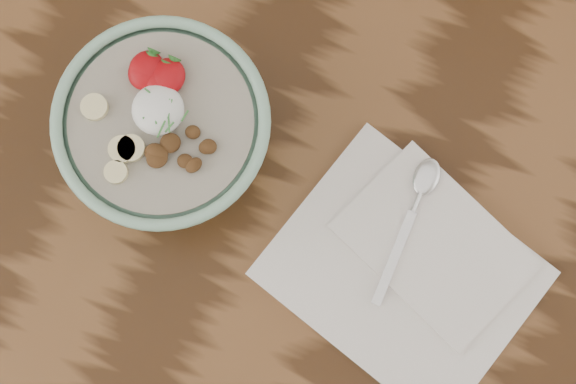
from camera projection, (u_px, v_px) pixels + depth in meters
The scene contains 4 objects.
table at pixel (197, 257), 94.79cm from camera, with size 160.00×90.00×75.00cm.
breakfast_bowl at pixel (167, 131), 80.30cm from camera, with size 21.04×21.04×13.68cm.
napkin at pixel (409, 267), 84.67cm from camera, with size 30.61×27.17×1.59cm.
spoon at pixel (419, 197), 84.49cm from camera, with size 2.81×16.61×0.87cm.
Camera 1 is at (12.47, -1.90, 160.57)cm, focal length 50.00 mm.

